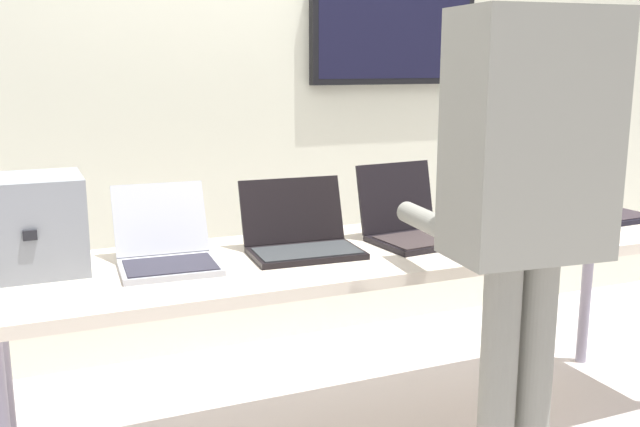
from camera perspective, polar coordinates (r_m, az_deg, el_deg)
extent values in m
cube|color=silver|center=(3.55, -4.02, 8.56)|extent=(8.00, 0.06, 2.41)
cube|color=black|center=(3.76, 5.99, 14.13)|extent=(0.92, 0.05, 0.51)
cube|color=black|center=(3.75, 6.10, 14.14)|extent=(0.86, 0.02, 0.45)
cube|color=beige|center=(2.59, 4.39, -3.05)|extent=(2.73, 0.70, 0.04)
cylinder|color=gray|center=(2.68, -23.96, -12.22)|extent=(0.05, 0.05, 0.73)
cylinder|color=gray|center=(3.62, 20.57, -5.73)|extent=(0.05, 0.05, 0.73)
cube|color=gray|center=(2.41, -22.32, -0.82)|extent=(0.33, 0.30, 0.31)
cube|color=black|center=(2.26, -22.23, -1.63)|extent=(0.04, 0.01, 0.03)
cube|color=#AFB0BA|center=(2.33, -11.96, -4.25)|extent=(0.32, 0.27, 0.02)
cube|color=#2A2935|center=(2.31, -11.92, -4.04)|extent=(0.29, 0.22, 0.00)
cube|color=#AFB0BA|center=(2.48, -12.70, -0.40)|extent=(0.31, 0.14, 0.23)
cube|color=#2D533B|center=(2.48, -12.71, -0.42)|extent=(0.29, 0.12, 0.20)
cube|color=black|center=(2.45, -1.14, -3.20)|extent=(0.39, 0.26, 0.02)
cube|color=#303436|center=(2.43, -1.05, -2.99)|extent=(0.36, 0.21, 0.00)
cube|color=black|center=(2.56, -2.27, 0.27)|extent=(0.38, 0.11, 0.23)
cube|color=#2D5B36|center=(2.57, -2.29, 0.26)|extent=(0.35, 0.09, 0.20)
cube|color=black|center=(2.64, 8.04, -2.18)|extent=(0.35, 0.30, 0.02)
cube|color=#352B2B|center=(2.63, 8.22, -1.99)|extent=(0.32, 0.25, 0.00)
cube|color=black|center=(2.74, 6.09, 1.34)|extent=(0.33, 0.10, 0.26)
cube|color=#315A3F|center=(2.74, 6.05, 1.34)|extent=(0.30, 0.08, 0.23)
cube|color=#24222C|center=(2.90, 15.90, -1.25)|extent=(0.31, 0.23, 0.02)
cube|color=#2A3031|center=(2.89, 16.05, -1.07)|extent=(0.28, 0.18, 0.00)
cube|color=#24222C|center=(3.00, 14.11, 1.39)|extent=(0.31, 0.11, 0.20)
cube|color=#265630|center=(3.01, 14.08, 1.38)|extent=(0.28, 0.10, 0.17)
cube|color=black|center=(3.24, 22.04, -0.33)|extent=(0.39, 0.25, 0.02)
cube|color=#31272D|center=(3.23, 22.20, -0.16)|extent=(0.36, 0.20, 0.00)
cube|color=black|center=(3.32, 20.15, 2.11)|extent=(0.38, 0.12, 0.21)
cube|color=black|center=(3.32, 20.11, 2.10)|extent=(0.35, 0.10, 0.18)
cylinder|color=gray|center=(2.25, 13.99, -14.19)|extent=(0.12, 0.12, 0.87)
cylinder|color=gray|center=(2.31, 16.67, -13.60)|extent=(0.12, 0.12, 0.87)
cube|color=gray|center=(2.07, 16.55, 6.01)|extent=(0.46, 0.30, 0.69)
cylinder|color=gray|center=(2.28, 8.60, -0.64)|extent=(0.10, 0.33, 0.07)
cylinder|color=gray|center=(2.44, 15.56, -0.11)|extent=(0.10, 0.33, 0.07)
cylinder|color=#242A25|center=(2.75, 19.13, -1.39)|extent=(0.08, 0.08, 0.09)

